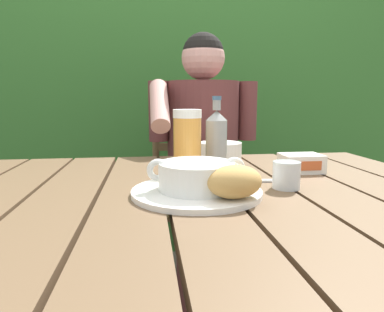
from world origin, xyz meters
name	(u,v)px	position (x,y,z in m)	size (l,w,h in m)	color
dining_table	(197,228)	(0.00, 0.00, 0.67)	(1.33, 1.00, 0.76)	brown
hedge_backdrop	(132,86)	(-0.21, 1.65, 1.05)	(3.69, 0.92, 2.24)	#316629
chair_near_diner	(198,200)	(0.14, 0.93, 0.46)	(0.45, 0.42, 0.90)	brown
person_eating	(203,152)	(0.13, 0.74, 0.73)	(0.48, 0.47, 1.25)	brown
serving_plate	(197,192)	(-0.01, -0.03, 0.76)	(0.29, 0.29, 0.01)	white
soup_bowl	(197,175)	(-0.01, -0.03, 0.80)	(0.22, 0.17, 0.07)	white
bread_roll	(235,182)	(0.06, -0.10, 0.80)	(0.13, 0.11, 0.07)	tan
beer_glass	(188,142)	(0.00, 0.20, 0.85)	(0.08, 0.08, 0.18)	gold
beer_bottle	(216,138)	(0.10, 0.26, 0.85)	(0.06, 0.06, 0.22)	gray
water_glass_small	(287,175)	(0.21, 0.00, 0.79)	(0.06, 0.06, 0.06)	silver
butter_tub	(301,163)	(0.33, 0.17, 0.78)	(0.11, 0.09, 0.05)	white
table_knife	(255,180)	(0.16, 0.07, 0.76)	(0.16, 0.03, 0.01)	silver
diner_bowl	(220,151)	(0.14, 0.39, 0.79)	(0.15, 0.15, 0.06)	white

